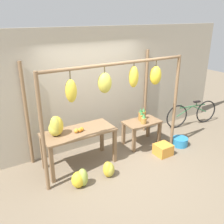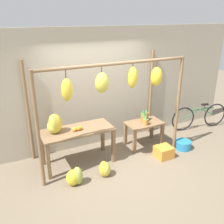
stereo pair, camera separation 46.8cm
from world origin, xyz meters
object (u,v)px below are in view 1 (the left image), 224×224
at_px(fruit_crate_white, 163,150).
at_px(blue_bucket, 180,142).
at_px(banana_pile_on_table, 56,127).
at_px(banana_pile_ground_left, 80,179).
at_px(orange_pile, 79,130).
at_px(pineapple_cluster, 142,116).
at_px(parked_bicycle, 192,113).
at_px(banana_pile_ground_right, 108,169).

relative_size(fruit_crate_white, blue_bucket, 0.96).
height_order(banana_pile_on_table, banana_pile_ground_left, banana_pile_on_table).
distance_m(fruit_crate_white, blue_bucket, 0.67).
height_order(orange_pile, pineapple_cluster, pineapple_cluster).
distance_m(banana_pile_on_table, blue_bucket, 3.10).
xyz_separation_m(pineapple_cluster, blue_bucket, (0.73, -0.61, -0.62)).
xyz_separation_m(fruit_crate_white, parked_bicycle, (1.84, 0.82, 0.23)).
bearing_deg(orange_pile, pineapple_cluster, 4.49).
relative_size(banana_pile_ground_left, fruit_crate_white, 1.02).
height_order(banana_pile_on_table, blue_bucket, banana_pile_on_table).
xyz_separation_m(pineapple_cluster, banana_pile_ground_right, (-1.43, -0.77, -0.56)).
xyz_separation_m(blue_bucket, parked_bicycle, (1.18, 0.72, 0.26)).
height_order(orange_pile, banana_pile_ground_left, orange_pile).
bearing_deg(fruit_crate_white, banana_pile_ground_left, -178.65).
bearing_deg(banana_pile_ground_right, orange_pile, 116.97).
bearing_deg(banana_pile_ground_right, pineapple_cluster, 28.18).
distance_m(orange_pile, banana_pile_ground_right, 0.98).
bearing_deg(banana_pile_ground_left, pineapple_cluster, 20.60).
distance_m(orange_pile, parked_bicycle, 3.70).
distance_m(pineapple_cluster, banana_pile_ground_right, 1.72).
xyz_separation_m(orange_pile, parked_bicycle, (3.66, 0.24, -0.49)).
height_order(fruit_crate_white, blue_bucket, fruit_crate_white).
bearing_deg(pineapple_cluster, fruit_crate_white, -84.28).
bearing_deg(parked_bicycle, banana_pile_ground_left, -167.55).
relative_size(pineapple_cluster, banana_pile_ground_right, 1.05).
bearing_deg(banana_pile_on_table, banana_pile_ground_right, -43.55).
bearing_deg(fruit_crate_white, parked_bicycle, 24.09).
distance_m(orange_pile, pineapple_cluster, 1.76).
bearing_deg(parked_bicycle, banana_pile_ground_right, -165.40).
height_order(blue_bucket, parked_bicycle, parked_bicycle).
distance_m(orange_pile, fruit_crate_white, 2.04).
bearing_deg(blue_bucket, banana_pile_ground_right, -175.93).
relative_size(banana_pile_on_table, fruit_crate_white, 1.14).
relative_size(banana_pile_on_table, orange_pile, 1.89).
bearing_deg(pineapple_cluster, orange_pile, -175.51).
bearing_deg(orange_pile, fruit_crate_white, -17.69).
xyz_separation_m(banana_pile_ground_right, fruit_crate_white, (1.50, 0.05, -0.03)).
bearing_deg(orange_pile, banana_pile_on_table, 168.16).
bearing_deg(pineapple_cluster, banana_pile_on_table, -178.80).
height_order(pineapple_cluster, banana_pile_ground_left, pineapple_cluster).
bearing_deg(banana_pile_on_table, parked_bicycle, 2.11).
bearing_deg(fruit_crate_white, orange_pile, 162.31).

